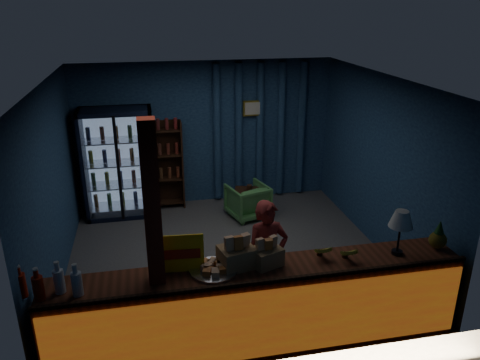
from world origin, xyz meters
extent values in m
plane|color=#515154|center=(0.00, 0.00, 0.00)|extent=(4.60, 4.60, 0.00)
plane|color=navy|center=(0.00, 2.20, 1.30)|extent=(4.60, 0.00, 4.60)
plane|color=navy|center=(0.00, -2.20, 1.30)|extent=(4.60, 0.00, 4.60)
plane|color=navy|center=(-2.30, 0.00, 1.30)|extent=(0.00, 4.40, 4.40)
plane|color=navy|center=(2.30, 0.00, 1.30)|extent=(0.00, 4.40, 4.40)
plane|color=#472D19|center=(0.00, 0.00, 2.60)|extent=(4.60, 4.60, 0.00)
cube|color=brown|center=(0.00, -1.90, 0.47)|extent=(4.40, 0.55, 0.95)
cube|color=#E94A1B|center=(0.00, -2.19, 0.47)|extent=(4.35, 0.02, 0.81)
cube|color=#361E11|center=(0.00, -2.17, 0.97)|extent=(4.40, 0.04, 0.04)
cube|color=maroon|center=(-1.05, -1.90, 1.30)|extent=(0.16, 0.16, 2.60)
cube|color=black|center=(-1.55, 2.12, 0.95)|extent=(1.20, 0.06, 1.90)
cube|color=black|center=(-2.12, 1.85, 0.95)|extent=(0.06, 0.60, 1.90)
cube|color=black|center=(-0.98, 1.85, 0.95)|extent=(0.06, 0.60, 1.90)
cube|color=black|center=(-1.55, 1.85, 1.86)|extent=(1.20, 0.60, 0.08)
cube|color=black|center=(-1.55, 1.85, 0.04)|extent=(1.20, 0.60, 0.08)
cube|color=#99B2D8|center=(-1.55, 2.07, 0.95)|extent=(1.08, 0.02, 1.74)
cube|color=white|center=(-1.55, 1.57, 0.95)|extent=(1.12, 0.02, 1.78)
cube|color=black|center=(-1.55, 1.55, 0.95)|extent=(0.05, 0.05, 1.80)
cube|color=silver|center=(-1.55, 1.85, 0.17)|extent=(1.08, 0.48, 0.02)
cylinder|color=#A25617|center=(-2.00, 1.85, 0.30)|extent=(0.07, 0.07, 0.22)
cylinder|color=#206018|center=(-1.77, 1.85, 0.30)|extent=(0.07, 0.07, 0.22)
cylinder|color=#B2B41B|center=(-1.55, 1.85, 0.30)|extent=(0.07, 0.07, 0.22)
cylinder|color=navy|center=(-1.32, 1.85, 0.30)|extent=(0.07, 0.07, 0.22)
cylinder|color=maroon|center=(-1.10, 1.85, 0.30)|extent=(0.07, 0.07, 0.22)
cube|color=silver|center=(-1.55, 1.85, 0.57)|extent=(1.08, 0.48, 0.02)
cylinder|color=#206018|center=(-2.00, 1.85, 0.70)|extent=(0.07, 0.07, 0.22)
cylinder|color=#B2B41B|center=(-1.77, 1.85, 0.70)|extent=(0.07, 0.07, 0.22)
cylinder|color=navy|center=(-1.55, 1.85, 0.70)|extent=(0.07, 0.07, 0.22)
cylinder|color=maroon|center=(-1.32, 1.85, 0.70)|extent=(0.07, 0.07, 0.22)
cylinder|color=#A25617|center=(-1.10, 1.85, 0.70)|extent=(0.07, 0.07, 0.22)
cube|color=silver|center=(-1.55, 1.85, 0.97)|extent=(1.08, 0.48, 0.02)
cylinder|color=#B2B41B|center=(-2.00, 1.85, 1.10)|extent=(0.07, 0.07, 0.22)
cylinder|color=navy|center=(-1.77, 1.85, 1.10)|extent=(0.07, 0.07, 0.22)
cylinder|color=maroon|center=(-1.55, 1.85, 1.10)|extent=(0.07, 0.07, 0.22)
cylinder|color=#A25617|center=(-1.32, 1.85, 1.10)|extent=(0.07, 0.07, 0.22)
cylinder|color=#206018|center=(-1.10, 1.85, 1.10)|extent=(0.07, 0.07, 0.22)
cube|color=silver|center=(-1.55, 1.85, 1.37)|extent=(1.08, 0.48, 0.02)
cylinder|color=navy|center=(-2.00, 1.85, 1.50)|extent=(0.07, 0.07, 0.22)
cylinder|color=maroon|center=(-1.77, 1.85, 1.50)|extent=(0.07, 0.07, 0.22)
cylinder|color=#A25617|center=(-1.55, 1.85, 1.50)|extent=(0.07, 0.07, 0.22)
cylinder|color=#206018|center=(-1.32, 1.85, 1.50)|extent=(0.07, 0.07, 0.22)
cylinder|color=#B2B41B|center=(-1.10, 1.85, 1.50)|extent=(0.07, 0.07, 0.22)
cube|color=#361E11|center=(-0.70, 2.15, 0.80)|extent=(0.50, 0.02, 1.60)
cube|color=#361E11|center=(-0.93, 2.02, 0.80)|extent=(0.03, 0.28, 1.60)
cube|color=#361E11|center=(-0.46, 2.02, 0.80)|extent=(0.03, 0.28, 1.60)
cube|color=#361E11|center=(-0.70, 2.02, 0.10)|extent=(0.46, 0.26, 0.02)
cube|color=#361E11|center=(-0.70, 2.02, 0.55)|extent=(0.46, 0.26, 0.02)
cube|color=#361E11|center=(-0.70, 2.02, 1.00)|extent=(0.46, 0.26, 0.02)
cube|color=#361E11|center=(-0.70, 2.02, 1.45)|extent=(0.46, 0.26, 0.02)
cylinder|color=navy|center=(0.20, 2.14, 1.30)|extent=(0.14, 0.14, 2.50)
cylinder|color=navy|center=(0.60, 2.14, 1.30)|extent=(0.14, 0.14, 2.50)
cylinder|color=navy|center=(1.00, 2.14, 1.30)|extent=(0.14, 0.14, 2.50)
cylinder|color=navy|center=(1.40, 2.14, 1.30)|extent=(0.14, 0.14, 2.50)
cylinder|color=navy|center=(1.80, 2.14, 1.30)|extent=(0.14, 0.14, 2.50)
cube|color=gold|center=(0.85, 2.10, 1.75)|extent=(0.36, 0.03, 0.28)
cube|color=silver|center=(0.85, 2.08, 1.75)|extent=(0.30, 0.01, 0.22)
imported|color=maroon|center=(0.25, -1.29, 0.71)|extent=(0.56, 0.40, 1.42)
imported|color=#519E4F|center=(0.59, 1.31, 0.30)|extent=(0.79, 0.80, 0.59)
cube|color=#361E11|center=(0.63, 1.39, 0.23)|extent=(0.59, 0.49, 0.47)
cylinder|color=#361E11|center=(0.63, 1.39, 0.51)|extent=(0.09, 0.09, 0.09)
cube|color=yellow|center=(-0.80, -1.75, 1.14)|extent=(0.49, 0.14, 0.39)
cube|color=red|center=(-0.80, -1.77, 1.14)|extent=(0.41, 0.06, 0.10)
cylinder|color=red|center=(-2.31, -1.91, 1.07)|extent=(0.10, 0.10, 0.24)
cylinder|color=red|center=(-2.31, -1.91, 1.23)|extent=(0.05, 0.05, 0.09)
cylinder|color=white|center=(-2.31, -1.91, 1.27)|extent=(0.05, 0.05, 0.02)
cylinder|color=red|center=(-2.14, -1.99, 1.07)|extent=(0.10, 0.10, 0.24)
cylinder|color=red|center=(-2.14, -1.99, 1.23)|extent=(0.05, 0.05, 0.09)
cylinder|color=white|center=(-2.14, -1.99, 1.27)|extent=(0.05, 0.05, 0.02)
cylinder|color=silver|center=(-1.96, -1.91, 1.07)|extent=(0.10, 0.10, 0.24)
cylinder|color=silver|center=(-1.96, -1.91, 1.23)|extent=(0.05, 0.05, 0.09)
cylinder|color=white|center=(-1.96, -1.91, 1.27)|extent=(0.05, 0.05, 0.02)
cylinder|color=silver|center=(-1.79, -1.99, 1.07)|extent=(0.10, 0.10, 0.24)
cylinder|color=silver|center=(-1.79, -1.99, 1.23)|extent=(0.05, 0.05, 0.09)
cylinder|color=white|center=(-1.79, -1.99, 1.27)|extent=(0.05, 0.05, 0.02)
cube|color=#A68050|center=(-0.23, -1.80, 1.06)|extent=(0.41, 0.36, 0.23)
cube|color=#D2692E|center=(-0.31, -1.82, 1.25)|extent=(0.10, 0.08, 0.14)
cube|color=orange|center=(-0.23, -1.80, 1.25)|extent=(0.10, 0.08, 0.14)
cube|color=#D2692E|center=(-0.14, -1.78, 1.25)|extent=(0.10, 0.08, 0.14)
cube|color=#A68050|center=(0.09, -1.83, 1.05)|extent=(0.37, 0.34, 0.20)
cube|color=#D2692E|center=(0.02, -1.86, 1.21)|extent=(0.09, 0.08, 0.12)
cube|color=orange|center=(0.09, -1.83, 1.21)|extent=(0.09, 0.08, 0.12)
cube|color=#D2692E|center=(0.16, -1.80, 1.21)|extent=(0.09, 0.08, 0.12)
cylinder|color=silver|center=(-0.47, -1.84, 0.96)|extent=(0.51, 0.51, 0.03)
cube|color=#D2692E|center=(-0.37, -1.84, 1.01)|extent=(0.11, 0.08, 0.06)
cube|color=orange|center=(-0.40, -1.77, 1.01)|extent=(0.13, 0.13, 0.06)
cube|color=#D2692E|center=(-0.47, -1.74, 1.01)|extent=(0.08, 0.11, 0.06)
cube|color=orange|center=(-0.54, -1.77, 1.01)|extent=(0.13, 0.13, 0.06)
cube|color=#D2692E|center=(-0.57, -1.84, 1.01)|extent=(0.11, 0.08, 0.06)
cube|color=orange|center=(-0.54, -1.91, 1.01)|extent=(0.13, 0.13, 0.06)
cube|color=#D2692E|center=(-0.47, -1.94, 1.01)|extent=(0.08, 0.11, 0.06)
cube|color=orange|center=(-0.40, -1.91, 1.01)|extent=(0.13, 0.13, 0.06)
cylinder|color=black|center=(1.55, -1.90, 0.97)|extent=(0.12, 0.12, 0.04)
cylinder|color=black|center=(1.55, -1.90, 1.15)|extent=(0.02, 0.02, 0.37)
cone|color=white|center=(1.55, -1.90, 1.38)|extent=(0.26, 0.26, 0.18)
sphere|color=olive|center=(2.05, -1.88, 1.06)|extent=(0.19, 0.19, 0.19)
cone|color=#1D551D|center=(2.05, -1.88, 1.22)|extent=(0.11, 0.11, 0.15)
camera|label=1|loc=(-1.05, -5.97, 3.56)|focal=35.00mm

